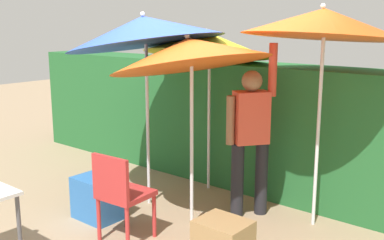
# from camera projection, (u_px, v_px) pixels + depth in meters

# --- Properties ---
(ground_plane) EXTENTS (24.00, 24.00, 0.00)m
(ground_plane) POSITION_uv_depth(u_px,v_px,m) (174.00, 228.00, 4.83)
(ground_plane) COLOR #9E8466
(hedge_row) EXTENTS (8.00, 0.70, 1.59)m
(hedge_row) POSITION_uv_depth(u_px,v_px,m) (259.00, 127.00, 5.89)
(hedge_row) COLOR #23602D
(hedge_row) RESTS_ON ground_plane
(umbrella_rainbow) EXTENTS (1.63, 1.60, 2.14)m
(umbrella_rainbow) POSITION_uv_depth(u_px,v_px,m) (189.00, 52.00, 4.53)
(umbrella_rainbow) COLOR silver
(umbrella_rainbow) RESTS_ON ground_plane
(umbrella_orange) EXTENTS (1.57, 1.57, 2.12)m
(umbrella_orange) POSITION_uv_depth(u_px,v_px,m) (208.00, 44.00, 5.63)
(umbrella_orange) COLOR silver
(umbrella_orange) RESTS_ON ground_plane
(umbrella_yellow) EXTENTS (1.77, 1.75, 2.31)m
(umbrella_yellow) POSITION_uv_depth(u_px,v_px,m) (144.00, 30.00, 5.08)
(umbrella_yellow) COLOR silver
(umbrella_yellow) RESTS_ON ground_plane
(umbrella_navy) EXTENTS (1.60, 1.61, 2.31)m
(umbrella_navy) POSITION_uv_depth(u_px,v_px,m) (323.00, 23.00, 4.51)
(umbrella_navy) COLOR silver
(umbrella_navy) RESTS_ON ground_plane
(person_vendor) EXTENTS (0.40, 0.50, 1.88)m
(person_vendor) POSITION_uv_depth(u_px,v_px,m) (251.00, 132.00, 5.00)
(person_vendor) COLOR black
(person_vendor) RESTS_ON ground_plane
(chair_plastic) EXTENTS (0.47, 0.47, 0.89)m
(chair_plastic) POSITION_uv_depth(u_px,v_px,m) (121.00, 192.00, 4.44)
(chair_plastic) COLOR #B72D2D
(chair_plastic) RESTS_ON ground_plane
(cooler_box) EXTENTS (0.49, 0.37, 0.46)m
(cooler_box) POSITION_uv_depth(u_px,v_px,m) (98.00, 198.00, 5.04)
(cooler_box) COLOR #2D6BB7
(cooler_box) RESTS_ON ground_plane
(crate_cardboard) EXTENTS (0.46, 0.38, 0.36)m
(crate_cardboard) POSITION_uv_depth(u_px,v_px,m) (223.00, 240.00, 4.18)
(crate_cardboard) COLOR #9E7A4C
(crate_cardboard) RESTS_ON ground_plane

